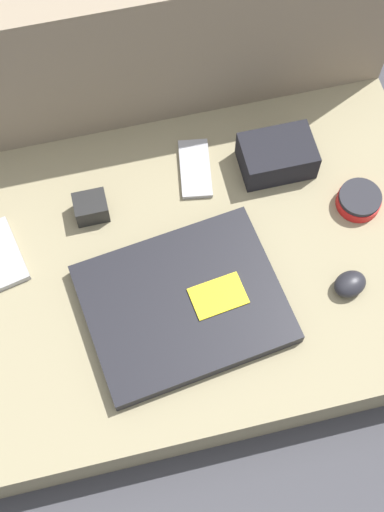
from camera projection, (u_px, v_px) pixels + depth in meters
name	position (u px, v px, depth m)	size (l,w,h in m)	color
ground_plane	(192.00, 284.00, 1.34)	(8.00, 8.00, 0.00)	#38383D
couch_seat	(192.00, 273.00, 1.29)	(0.90, 0.60, 0.11)	#847A5B
couch_backrest	(142.00, 47.00, 1.32)	(0.90, 0.20, 0.41)	#7F705B
laptop	(184.00, 304.00, 1.20)	(0.36, 0.30, 0.03)	black
computer_mouse	(350.00, 284.00, 1.21)	(0.07, 0.06, 0.03)	black
speaker_puck	(359.00, 200.00, 1.28)	(0.08, 0.08, 0.03)	red
phone_silver	(0.00, 254.00, 1.24)	(0.09, 0.14, 0.01)	#99999E
phone_black	(195.00, 169.00, 1.32)	(0.07, 0.13, 0.01)	#99999E
camera_pouch	(277.00, 156.00, 1.30)	(0.13, 0.09, 0.06)	black
charger_brick	(91.00, 208.00, 1.26)	(0.06, 0.05, 0.04)	black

